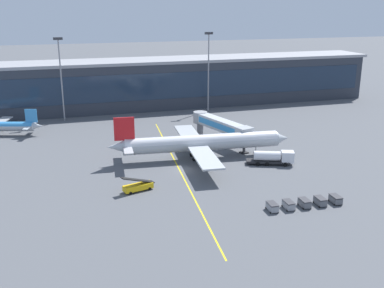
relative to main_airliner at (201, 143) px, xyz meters
The scene contains 14 objects.
ground_plane 9.88m from the main_airliner, 131.63° to the right, with size 700.00×700.00×0.00m, color #515459.
apron_lead_in_line 9.28m from the main_airliner, 145.39° to the right, with size 0.30×80.00×0.01m, color yellow.
terminal_building 60.16m from the main_airliner, 88.55° to the left, with size 163.99×17.45×16.97m.
main_airliner is the anchor object (origin of this frame).
jet_bridge 13.93m from the main_airliner, 51.51° to the left, with size 9.53×22.83×6.69m.
fuel_tanker 17.32m from the main_airliner, 31.37° to the right, with size 10.97×6.26×3.25m.
belt_loader 23.79m from the main_airliner, 139.87° to the right, with size 7.00×3.44×3.49m.
baggage_cart_0 31.59m from the main_airliner, 83.81° to the right, with size 1.70×2.70×1.48m.
baggage_cart_1 32.20m from the main_airliner, 78.13° to the right, with size 1.70×2.70×1.48m.
baggage_cart_2 33.10m from the main_airliner, 72.72° to the right, with size 1.70×2.70×1.48m.
baggage_cart_3 34.29m from the main_airliner, 67.64° to the right, with size 1.70×2.70×1.48m.
baggage_cart_4 35.72m from the main_airliner, 62.94° to the right, with size 1.70×2.70×1.48m.
apron_light_mast_0 52.56m from the main_airliner, 69.33° to the left, with size 2.80×0.50×26.65m.
apron_light_mast_1 57.74m from the main_airliner, 122.10° to the left, with size 2.80×0.50×25.91m.
Camera 1 is at (-26.09, -92.00, 35.74)m, focal length 42.70 mm.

